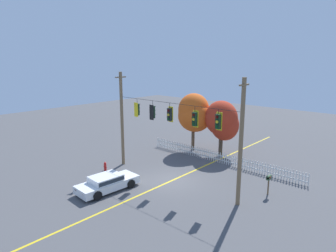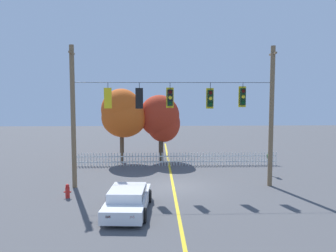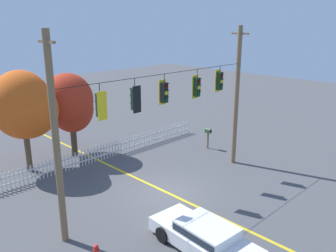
{
  "view_description": "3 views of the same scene",
  "coord_description": "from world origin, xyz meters",
  "px_view_note": "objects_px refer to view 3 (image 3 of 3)",
  "views": [
    {
      "loc": [
        14.31,
        -16.29,
        9.21
      ],
      "look_at": [
        -0.19,
        -0.17,
        4.35
      ],
      "focal_mm": 32.09,
      "sensor_mm": 36.0,
      "label": 1
    },
    {
      "loc": [
        -0.99,
        -19.83,
        5.35
      ],
      "look_at": [
        -0.29,
        0.39,
        3.53
      ],
      "focal_mm": 36.96,
      "sensor_mm": 36.0,
      "label": 2
    },
    {
      "loc": [
        -11.42,
        -11.54,
        8.37
      ],
      "look_at": [
        -0.16,
        -0.22,
        3.62
      ],
      "focal_mm": 37.76,
      "sensor_mm": 36.0,
      "label": 3
    }
  ],
  "objects_px": {
    "traffic_signal_northbound_primary": "(219,81)",
    "traffic_signal_southbound_primary": "(101,105)",
    "autumn_maple_mid": "(70,104)",
    "traffic_signal_northbound_secondary": "(135,99)",
    "traffic_signal_eastbound_side": "(164,92)",
    "roadside_mailbox": "(208,132)",
    "autumn_maple_near_fence": "(24,106)",
    "parked_car": "(205,236)",
    "traffic_signal_westbound_side": "(197,87)"
  },
  "relations": [
    {
      "from": "traffic_signal_westbound_side",
      "to": "traffic_signal_eastbound_side",
      "type": "bearing_deg",
      "value": -180.0
    },
    {
      "from": "traffic_signal_northbound_secondary",
      "to": "traffic_signal_eastbound_side",
      "type": "xyz_separation_m",
      "value": [
        1.76,
        0.02,
        0.03
      ]
    },
    {
      "from": "traffic_signal_eastbound_side",
      "to": "autumn_maple_near_fence",
      "type": "xyz_separation_m",
      "value": [
        -3.45,
        7.59,
        -1.35
      ]
    },
    {
      "from": "roadside_mailbox",
      "to": "traffic_signal_eastbound_side",
      "type": "bearing_deg",
      "value": -158.39
    },
    {
      "from": "traffic_signal_northbound_primary",
      "to": "autumn_maple_near_fence",
      "type": "relative_size",
      "value": 0.24
    },
    {
      "from": "traffic_signal_northbound_secondary",
      "to": "traffic_signal_northbound_primary",
      "type": "xyz_separation_m",
      "value": [
        5.96,
        0.02,
        0.09
      ]
    },
    {
      "from": "traffic_signal_westbound_side",
      "to": "autumn_maple_near_fence",
      "type": "height_order",
      "value": "traffic_signal_westbound_side"
    },
    {
      "from": "autumn_maple_near_fence",
      "to": "parked_car",
      "type": "distance_m",
      "value": 12.44
    },
    {
      "from": "traffic_signal_eastbound_side",
      "to": "autumn_maple_mid",
      "type": "relative_size",
      "value": 0.27
    },
    {
      "from": "autumn_maple_mid",
      "to": "parked_car",
      "type": "relative_size",
      "value": 1.16
    },
    {
      "from": "parked_car",
      "to": "traffic_signal_southbound_primary",
      "type": "bearing_deg",
      "value": 108.24
    },
    {
      "from": "traffic_signal_eastbound_side",
      "to": "traffic_signal_northbound_primary",
      "type": "xyz_separation_m",
      "value": [
        4.2,
        0.0,
        0.05
      ]
    },
    {
      "from": "roadside_mailbox",
      "to": "parked_car",
      "type": "bearing_deg",
      "value": -141.64
    },
    {
      "from": "traffic_signal_southbound_primary",
      "to": "autumn_maple_near_fence",
      "type": "distance_m",
      "value": 7.73
    },
    {
      "from": "roadside_mailbox",
      "to": "traffic_signal_northbound_primary",
      "type": "bearing_deg",
      "value": -133.58
    },
    {
      "from": "autumn_maple_near_fence",
      "to": "parked_car",
      "type": "relative_size",
      "value": 1.27
    },
    {
      "from": "traffic_signal_northbound_primary",
      "to": "autumn_maple_mid",
      "type": "xyz_separation_m",
      "value": [
        -4.61,
        8.09,
        -1.85
      ]
    },
    {
      "from": "traffic_signal_northbound_secondary",
      "to": "autumn_maple_near_fence",
      "type": "relative_size",
      "value": 0.25
    },
    {
      "from": "traffic_signal_westbound_side",
      "to": "roadside_mailbox",
      "type": "distance_m",
      "value": 6.54
    },
    {
      "from": "traffic_signal_northbound_primary",
      "to": "traffic_signal_southbound_primary",
      "type": "bearing_deg",
      "value": -179.86
    },
    {
      "from": "traffic_signal_southbound_primary",
      "to": "autumn_maple_mid",
      "type": "xyz_separation_m",
      "value": [
        3.13,
        8.1,
        -1.78
      ]
    },
    {
      "from": "traffic_signal_southbound_primary",
      "to": "traffic_signal_westbound_side",
      "type": "distance_m",
      "value": 5.85
    },
    {
      "from": "traffic_signal_westbound_side",
      "to": "traffic_signal_northbound_primary",
      "type": "distance_m",
      "value": 1.89
    },
    {
      "from": "roadside_mailbox",
      "to": "autumn_maple_near_fence",
      "type": "bearing_deg",
      "value": 154.23
    },
    {
      "from": "parked_car",
      "to": "traffic_signal_eastbound_side",
      "type": "bearing_deg",
      "value": 64.05
    },
    {
      "from": "traffic_signal_eastbound_side",
      "to": "traffic_signal_westbound_side",
      "type": "bearing_deg",
      "value": 0.0
    },
    {
      "from": "autumn_maple_near_fence",
      "to": "traffic_signal_northbound_secondary",
      "type": "bearing_deg",
      "value": -77.48
    },
    {
      "from": "traffic_signal_eastbound_side",
      "to": "roadside_mailbox",
      "type": "relative_size",
      "value": 1.01
    },
    {
      "from": "traffic_signal_westbound_side",
      "to": "autumn_maple_near_fence",
      "type": "relative_size",
      "value": 0.26
    },
    {
      "from": "traffic_signal_northbound_secondary",
      "to": "traffic_signal_westbound_side",
      "type": "xyz_separation_m",
      "value": [
        4.07,
        0.02,
        -0.01
      ]
    },
    {
      "from": "traffic_signal_westbound_side",
      "to": "traffic_signal_southbound_primary",
      "type": "bearing_deg",
      "value": -179.81
    },
    {
      "from": "traffic_signal_southbound_primary",
      "to": "traffic_signal_northbound_primary",
      "type": "height_order",
      "value": "same"
    },
    {
      "from": "traffic_signal_westbound_side",
      "to": "parked_car",
      "type": "height_order",
      "value": "traffic_signal_westbound_side"
    },
    {
      "from": "traffic_signal_eastbound_side",
      "to": "parked_car",
      "type": "bearing_deg",
      "value": -115.95
    },
    {
      "from": "traffic_signal_westbound_side",
      "to": "traffic_signal_northbound_primary",
      "type": "bearing_deg",
      "value": 0.0
    },
    {
      "from": "traffic_signal_westbound_side",
      "to": "autumn_maple_mid",
      "type": "xyz_separation_m",
      "value": [
        -2.72,
        8.09,
        -1.76
      ]
    },
    {
      "from": "traffic_signal_northbound_secondary",
      "to": "autumn_maple_mid",
      "type": "distance_m",
      "value": 8.4
    },
    {
      "from": "traffic_signal_northbound_secondary",
      "to": "traffic_signal_northbound_primary",
      "type": "distance_m",
      "value": 5.96
    },
    {
      "from": "autumn_maple_mid",
      "to": "roadside_mailbox",
      "type": "xyz_separation_m",
      "value": [
        7.15,
        -5.41,
        -2.24
      ]
    },
    {
      "from": "traffic_signal_eastbound_side",
      "to": "traffic_signal_westbound_side",
      "type": "height_order",
      "value": "same"
    },
    {
      "from": "traffic_signal_northbound_secondary",
      "to": "autumn_maple_near_fence",
      "type": "xyz_separation_m",
      "value": [
        -1.69,
        7.61,
        -1.32
      ]
    },
    {
      "from": "traffic_signal_northbound_secondary",
      "to": "autumn_maple_mid",
      "type": "bearing_deg",
      "value": 80.52
    },
    {
      "from": "traffic_signal_southbound_primary",
      "to": "traffic_signal_eastbound_side",
      "type": "bearing_deg",
      "value": 0.3
    },
    {
      "from": "traffic_signal_eastbound_side",
      "to": "traffic_signal_westbound_side",
      "type": "xyz_separation_m",
      "value": [
        2.31,
        0.0,
        -0.04
      ]
    },
    {
      "from": "autumn_maple_mid",
      "to": "roadside_mailbox",
      "type": "height_order",
      "value": "autumn_maple_mid"
    },
    {
      "from": "traffic_signal_northbound_secondary",
      "to": "traffic_signal_eastbound_side",
      "type": "bearing_deg",
      "value": 0.61
    },
    {
      "from": "traffic_signal_eastbound_side",
      "to": "traffic_signal_southbound_primary",
      "type": "bearing_deg",
      "value": -179.7
    },
    {
      "from": "traffic_signal_southbound_primary",
      "to": "traffic_signal_eastbound_side",
      "type": "height_order",
      "value": "same"
    },
    {
      "from": "traffic_signal_northbound_primary",
      "to": "autumn_maple_mid",
      "type": "relative_size",
      "value": 0.26
    },
    {
      "from": "traffic_signal_westbound_side",
      "to": "roadside_mailbox",
      "type": "height_order",
      "value": "traffic_signal_westbound_side"
    }
  ]
}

